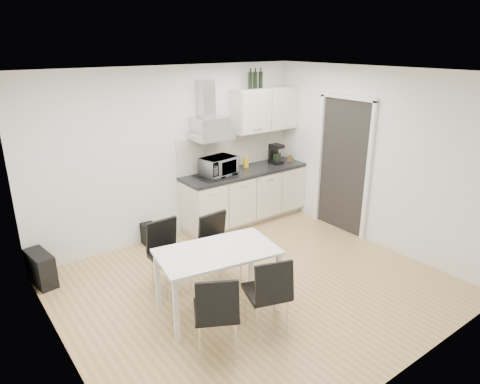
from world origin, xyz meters
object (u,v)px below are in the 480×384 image
object	(u,v)px
kitchenette	(245,174)
floor_speaker	(148,233)
guitar_amp	(41,268)
chair_far_left	(171,258)
chair_near_left	(216,312)
chair_near_right	(266,293)
dining_table	(217,258)
chair_far_right	(222,250)

from	to	relation	value
kitchenette	floor_speaker	xyz separation A→B (m)	(-1.72, 0.17, -0.67)
guitar_amp	chair_far_left	bearing A→B (deg)	-49.89
chair_near_left	guitar_amp	xyz separation A→B (m)	(-1.08, 2.36, -0.23)
chair_near_right	floor_speaker	xyz separation A→B (m)	(-0.11, 2.65, -0.28)
kitchenette	dining_table	world-z (taller)	kitchenette
chair_far_right	floor_speaker	xyz separation A→B (m)	(-0.29, 1.56, -0.28)
kitchenette	guitar_amp	size ratio (longest dim) A/B	4.70
chair_far_right	chair_near_right	world-z (taller)	same
chair_far_right	floor_speaker	distance (m)	1.61
guitar_amp	floor_speaker	world-z (taller)	guitar_amp
dining_table	floor_speaker	distance (m)	2.11
kitchenette	chair_near_left	distance (m)	3.33
kitchenette	dining_table	xyz separation A→B (m)	(-1.83, -1.89, -0.17)
kitchenette	chair_near_right	bearing A→B (deg)	-123.13
chair_far_left	chair_far_right	xyz separation A→B (m)	(0.62, -0.20, 0.00)
chair_far_left	chair_far_right	size ratio (longest dim) A/B	1.00
chair_far_left	chair_near_right	world-z (taller)	same
chair_far_right	chair_near_left	size ratio (longest dim) A/B	1.00
kitchenette	chair_near_left	size ratio (longest dim) A/B	2.86
dining_table	chair_near_right	world-z (taller)	chair_near_right
dining_table	chair_far_right	size ratio (longest dim) A/B	1.60
chair_far_left	floor_speaker	bearing A→B (deg)	-105.17
dining_table	chair_near_right	bearing A→B (deg)	-60.49
chair_near_left	guitar_amp	distance (m)	2.61
chair_far_left	guitar_amp	world-z (taller)	chair_far_left
guitar_amp	kitchenette	bearing A→B (deg)	-6.80
kitchenette	floor_speaker	size ratio (longest dim) A/B	7.74
chair_far_left	guitar_amp	size ratio (longest dim) A/B	1.64
kitchenette	guitar_amp	world-z (taller)	kitchenette
dining_table	chair_far_left	xyz separation A→B (m)	(-0.23, 0.69, -0.22)
chair_far_right	guitar_amp	world-z (taller)	chair_far_right
chair_near_right	guitar_amp	distance (m)	2.94
chair_far_left	chair_near_right	bearing A→B (deg)	107.39
dining_table	chair_near_left	world-z (taller)	chair_near_left
kitchenette	floor_speaker	distance (m)	1.86
chair_far_right	chair_far_left	bearing A→B (deg)	-21.77
dining_table	floor_speaker	xyz separation A→B (m)	(0.11, 2.05, -0.50)
chair_far_right	chair_near_left	bearing A→B (deg)	49.05
kitchenette	chair_far_left	bearing A→B (deg)	-149.76
dining_table	chair_far_left	size ratio (longest dim) A/B	1.60
chair_near_left	chair_near_right	xyz separation A→B (m)	(0.61, -0.03, 0.00)
chair_far_left	guitar_amp	xyz separation A→B (m)	(-1.25, 1.11, -0.23)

